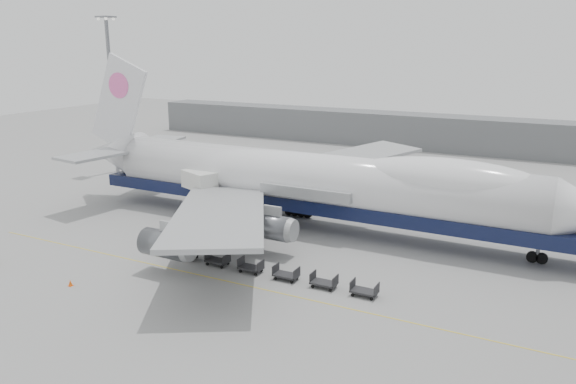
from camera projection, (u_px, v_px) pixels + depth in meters
The scene contains 14 objects.
ground at pixel (259, 260), 56.72m from camera, with size 260.00×260.00×0.00m, color gray.
apron_line at pixel (226, 281), 51.57m from camera, with size 60.00×0.15×0.01m, color gold.
hangar at pixel (383, 129), 120.34m from camera, with size 110.00×8.00×7.00m, color slate.
floodlight_mast at pixel (111, 87), 92.38m from camera, with size 2.40×2.40×25.43m.
airliner at pixel (315, 181), 65.29m from camera, with size 67.00×55.30×19.98m.
catering_truck at pixel (200, 192), 69.08m from camera, with size 5.42×4.55×6.08m.
traffic_cone at pixel (70, 283), 50.49m from camera, with size 0.40×0.40×0.59m.
dolly_0 at pixel (157, 247), 58.56m from camera, with size 2.30×1.35×1.30m.
dolly_1 at pixel (186, 254), 56.86m from camera, with size 2.30×1.35×1.30m.
dolly_2 at pixel (218, 260), 55.16m from camera, with size 2.30×1.35×1.30m.
dolly_3 at pixel (251, 267), 53.46m from camera, with size 2.30×1.35×1.30m.
dolly_4 at pixel (286, 274), 51.76m from camera, with size 2.30×1.35×1.30m.
dolly_5 at pixel (324, 282), 50.06m from camera, with size 2.30×1.35×1.30m.
dolly_6 at pixel (364, 290), 48.36m from camera, with size 2.30×1.35×1.30m.
Camera 1 is at (27.07, -45.76, 21.10)m, focal length 35.00 mm.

